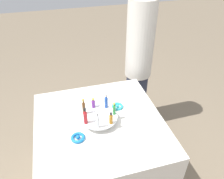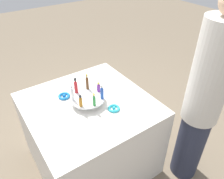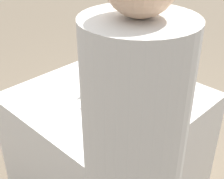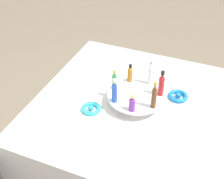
{
  "view_description": "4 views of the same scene",
  "coord_description": "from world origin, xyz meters",
  "px_view_note": "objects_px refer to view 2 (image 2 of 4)",
  "views": [
    {
      "loc": [
        0.24,
        1.22,
        1.97
      ],
      "look_at": [
        -0.15,
        -0.18,
        0.92
      ],
      "focal_mm": 35.0,
      "sensor_mm": 36.0,
      "label": 1
    },
    {
      "loc": [
        -1.27,
        0.64,
        1.9
      ],
      "look_at": [
        -0.13,
        -0.15,
        0.91
      ],
      "focal_mm": 35.0,
      "sensor_mm": 36.0,
      "label": 2
    },
    {
      "loc": [
        -1.12,
        -1.11,
        1.7
      ],
      "look_at": [
        -0.13,
        -0.15,
        0.91
      ],
      "focal_mm": 50.0,
      "sensor_mm": 36.0,
      "label": 3
    },
    {
      "loc": [
        0.35,
        -1.15,
        1.78
      ],
      "look_at": [
        -0.09,
        -0.1,
        0.9
      ],
      "focal_mm": 50.0,
      "sensor_mm": 36.0,
      "label": 4
    }
  ],
  "objects_px": {
    "bottle_brown": "(87,82)",
    "bottle_clear": "(72,94)",
    "bottle_red": "(76,86)",
    "person_figure": "(203,103)",
    "bottle_amber": "(81,101)",
    "ribbon_bow_teal": "(114,108)",
    "bottle_blue": "(102,92)",
    "ribbon_bow_blue": "(64,96)",
    "display_stand": "(88,99)",
    "bottle_green": "(94,100)",
    "bottle_purple": "(99,87)"
  },
  "relations": [
    {
      "from": "bottle_brown",
      "to": "bottle_clear",
      "type": "xyz_separation_m",
      "value": [
        -0.07,
        0.17,
        -0.0
      ]
    },
    {
      "from": "bottle_red",
      "to": "person_figure",
      "type": "height_order",
      "value": "person_figure"
    },
    {
      "from": "bottle_red",
      "to": "bottle_clear",
      "type": "bearing_deg",
      "value": 137.92
    },
    {
      "from": "bottle_amber",
      "to": "ribbon_bow_teal",
      "type": "distance_m",
      "value": 0.27
    },
    {
      "from": "bottle_blue",
      "to": "ribbon_bow_blue",
      "type": "relative_size",
      "value": 1.27
    },
    {
      "from": "display_stand",
      "to": "bottle_clear",
      "type": "distance_m",
      "value": 0.15
    },
    {
      "from": "bottle_red",
      "to": "bottle_green",
      "type": "xyz_separation_m",
      "value": [
        -0.23,
        -0.04,
        -0.01
      ]
    },
    {
      "from": "display_stand",
      "to": "bottle_purple",
      "type": "height_order",
      "value": "bottle_purple"
    },
    {
      "from": "ribbon_bow_teal",
      "to": "bottle_brown",
      "type": "bearing_deg",
      "value": 13.79
    },
    {
      "from": "ribbon_bow_blue",
      "to": "bottle_red",
      "type": "bearing_deg",
      "value": -132.25
    },
    {
      "from": "bottle_amber",
      "to": "bottle_blue",
      "type": "height_order",
      "value": "bottle_blue"
    },
    {
      "from": "ribbon_bow_blue",
      "to": "person_figure",
      "type": "relative_size",
      "value": 0.06
    },
    {
      "from": "bottle_brown",
      "to": "bottle_amber",
      "type": "distance_m",
      "value": 0.23
    },
    {
      "from": "bottle_blue",
      "to": "ribbon_bow_blue",
      "type": "height_order",
      "value": "bottle_blue"
    },
    {
      "from": "display_stand",
      "to": "bottle_red",
      "type": "relative_size",
      "value": 2.05
    },
    {
      "from": "bottle_purple",
      "to": "bottle_blue",
      "type": "relative_size",
      "value": 0.66
    },
    {
      "from": "bottle_amber",
      "to": "bottle_clear",
      "type": "bearing_deg",
      "value": 9.35
    },
    {
      "from": "bottle_red",
      "to": "bottle_clear",
      "type": "distance_m",
      "value": 0.1
    },
    {
      "from": "bottle_amber",
      "to": "bottle_green",
      "type": "relative_size",
      "value": 0.91
    },
    {
      "from": "bottle_green",
      "to": "person_figure",
      "type": "height_order",
      "value": "person_figure"
    },
    {
      "from": "bottle_red",
      "to": "bottle_green",
      "type": "bearing_deg",
      "value": -170.65
    },
    {
      "from": "bottle_clear",
      "to": "bottle_green",
      "type": "relative_size",
      "value": 1.26
    },
    {
      "from": "bottle_brown",
      "to": "bottle_red",
      "type": "xyz_separation_m",
      "value": [
        0.01,
        0.1,
        -0.0
      ]
    },
    {
      "from": "bottle_amber",
      "to": "person_figure",
      "type": "relative_size",
      "value": 0.06
    },
    {
      "from": "bottle_brown",
      "to": "bottle_clear",
      "type": "bearing_deg",
      "value": 112.21
    },
    {
      "from": "bottle_purple",
      "to": "ribbon_bow_teal",
      "type": "bearing_deg",
      "value": -176.66
    },
    {
      "from": "bottle_purple",
      "to": "bottle_brown",
      "type": "relative_size",
      "value": 0.6
    },
    {
      "from": "bottle_green",
      "to": "bottle_purple",
      "type": "bearing_deg",
      "value": -42.08
    },
    {
      "from": "bottle_brown",
      "to": "bottle_amber",
      "type": "height_order",
      "value": "bottle_brown"
    },
    {
      "from": "bottle_blue",
      "to": "person_figure",
      "type": "xyz_separation_m",
      "value": [
        -0.51,
        -0.59,
        -0.04
      ]
    },
    {
      "from": "bottle_red",
      "to": "display_stand",
      "type": "bearing_deg",
      "value": -157.79
    },
    {
      "from": "bottle_purple",
      "to": "ribbon_bow_blue",
      "type": "distance_m",
      "value": 0.31
    },
    {
      "from": "ribbon_bow_blue",
      "to": "bottle_green",
      "type": "bearing_deg",
      "value": -158.21
    },
    {
      "from": "bottle_clear",
      "to": "bottle_green",
      "type": "distance_m",
      "value": 0.19
    },
    {
      "from": "bottle_purple",
      "to": "bottle_green",
      "type": "xyz_separation_m",
      "value": [
        -0.14,
        0.12,
        0.01
      ]
    },
    {
      "from": "bottle_purple",
      "to": "bottle_brown",
      "type": "bearing_deg",
      "value": 35.07
    },
    {
      "from": "bottle_blue",
      "to": "person_figure",
      "type": "relative_size",
      "value": 0.08
    },
    {
      "from": "person_figure",
      "to": "bottle_green",
      "type": "bearing_deg",
      "value": 6.51
    },
    {
      "from": "bottle_red",
      "to": "person_figure",
      "type": "xyz_separation_m",
      "value": [
        -0.7,
        -0.73,
        -0.04
      ]
    },
    {
      "from": "display_stand",
      "to": "ribbon_bow_blue",
      "type": "height_order",
      "value": "display_stand"
    },
    {
      "from": "bottle_clear",
      "to": "ribbon_bow_teal",
      "type": "xyz_separation_m",
      "value": [
        -0.22,
        -0.24,
        -0.11
      ]
    },
    {
      "from": "display_stand",
      "to": "bottle_green",
      "type": "distance_m",
      "value": 0.14
    },
    {
      "from": "bottle_amber",
      "to": "bottle_green",
      "type": "height_order",
      "value": "bottle_green"
    },
    {
      "from": "bottle_clear",
      "to": "ribbon_bow_blue",
      "type": "xyz_separation_m",
      "value": [
        0.15,
        0.02,
        -0.11
      ]
    },
    {
      "from": "bottle_brown",
      "to": "bottle_red",
      "type": "bearing_deg",
      "value": 86.49
    },
    {
      "from": "display_stand",
      "to": "bottle_clear",
      "type": "relative_size",
      "value": 2.06
    },
    {
      "from": "display_stand",
      "to": "bottle_purple",
      "type": "relative_size",
      "value": 3.32
    },
    {
      "from": "bottle_amber",
      "to": "ribbon_bow_blue",
      "type": "height_order",
      "value": "bottle_amber"
    },
    {
      "from": "bottle_purple",
      "to": "ribbon_bow_blue",
      "type": "xyz_separation_m",
      "value": [
        0.17,
        0.25,
        -0.09
      ]
    },
    {
      "from": "display_stand",
      "to": "bottle_brown",
      "type": "bearing_deg",
      "value": -29.22
    }
  ]
}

